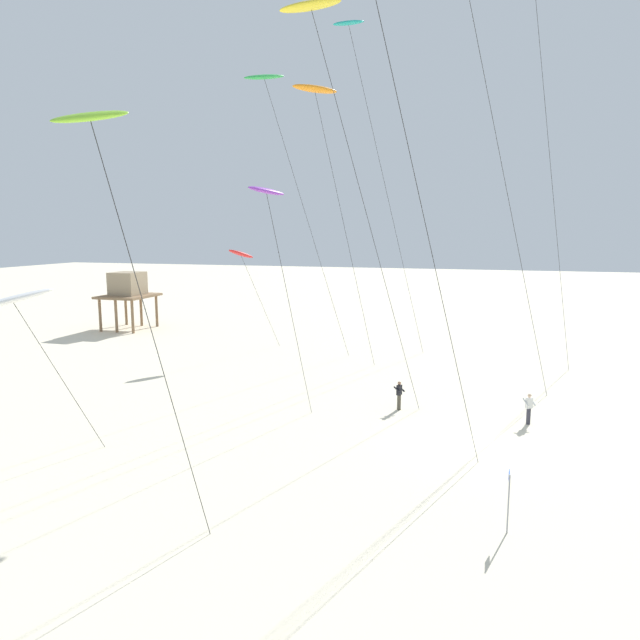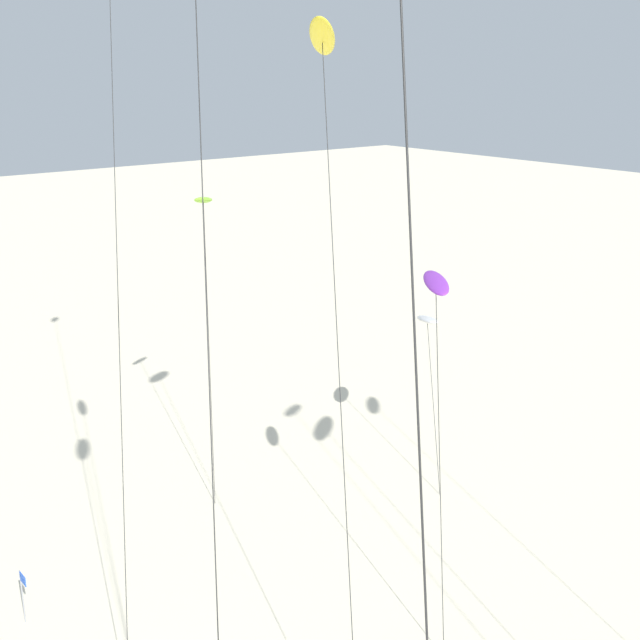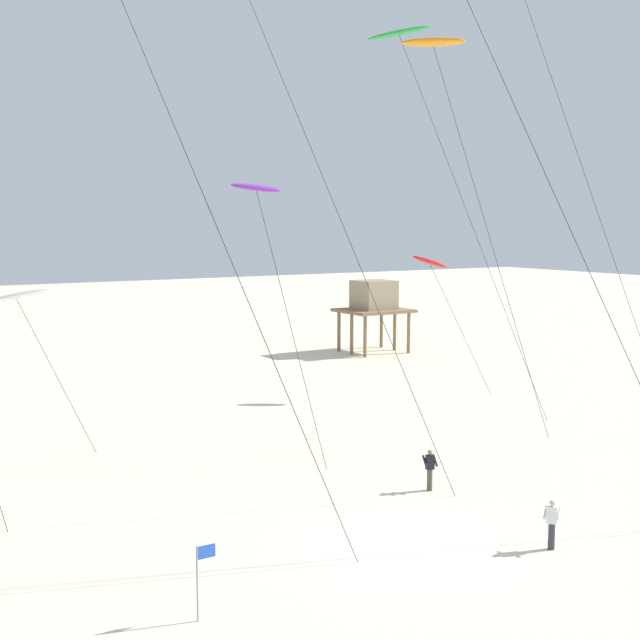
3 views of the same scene
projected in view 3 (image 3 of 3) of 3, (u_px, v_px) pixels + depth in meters
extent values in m
plane|color=beige|center=(409.00, 547.00, 28.39)|extent=(260.00, 260.00, 0.00)
ellipsoid|color=red|center=(430.00, 262.00, 52.65)|extent=(2.16, 1.99, 1.04)
cylinder|color=#262626|center=(461.00, 330.00, 53.14)|extent=(3.40, 2.10, 8.19)
cylinder|color=#262626|center=(187.00, 155.00, 25.67)|extent=(8.90, 5.47, 25.45)
cylinder|color=#262626|center=(352.00, 247.00, 32.53)|extent=(7.05, 4.34, 19.62)
ellipsoid|color=orange|center=(433.00, 42.00, 40.55)|extent=(2.71, 2.94, 0.53)
cylinder|color=#262626|center=(492.00, 247.00, 41.67)|extent=(5.20, 3.20, 19.07)
ellipsoid|color=green|center=(399.00, 33.00, 44.09)|extent=(3.19, 2.42, 0.97)
cylinder|color=#262626|center=(475.00, 233.00, 45.28)|extent=(7.08, 4.35, 20.32)
cylinder|color=#262626|center=(592.00, 196.00, 41.77)|extent=(7.83, 4.81, 23.96)
ellipsoid|color=white|center=(16.00, 296.00, 39.14)|extent=(3.13, 2.64, 1.06)
cylinder|color=#262626|center=(57.00, 377.00, 39.57)|extent=(2.97, 1.83, 7.26)
ellipsoid|color=purple|center=(256.00, 188.00, 35.93)|extent=(2.20, 1.78, 0.63)
cylinder|color=#262626|center=(292.00, 332.00, 36.63)|extent=(2.57, 1.59, 12.07)
cylinder|color=#262626|center=(569.00, 227.00, 28.93)|extent=(8.78, 5.40, 21.11)
cylinder|color=#33333D|center=(551.00, 536.00, 28.18)|extent=(0.22, 0.22, 0.88)
cube|color=white|center=(552.00, 515.00, 28.09)|extent=(0.36, 0.39, 0.58)
sphere|color=beige|center=(553.00, 503.00, 28.05)|extent=(0.20, 0.20, 0.20)
cylinder|color=white|center=(559.00, 514.00, 28.00)|extent=(0.47, 0.35, 0.39)
cylinder|color=white|center=(545.00, 512.00, 28.18)|extent=(0.47, 0.35, 0.39)
cylinder|color=#4C4738|center=(430.00, 480.00, 34.37)|extent=(0.22, 0.22, 0.88)
cube|color=black|center=(430.00, 462.00, 34.28)|extent=(0.39, 0.31, 0.58)
sphere|color=#9E7051|center=(430.00, 452.00, 34.24)|extent=(0.20, 0.20, 0.20)
cylinder|color=black|center=(435.00, 461.00, 34.32)|extent=(0.27, 0.50, 0.39)
cylinder|color=black|center=(425.00, 461.00, 34.24)|extent=(0.27, 0.50, 0.39)
cylinder|color=#846647|center=(365.00, 337.00, 68.07)|extent=(0.28, 0.28, 3.36)
cylinder|color=#846647|center=(409.00, 333.00, 70.35)|extent=(0.28, 0.28, 3.36)
cylinder|color=#846647|center=(339.00, 331.00, 71.29)|extent=(0.28, 0.28, 3.36)
cylinder|color=#846647|center=(381.00, 328.00, 73.57)|extent=(0.28, 0.28, 3.36)
cylinder|color=#846647|center=(352.00, 334.00, 69.68)|extent=(0.28, 0.28, 3.36)
cylinder|color=#846647|center=(395.00, 330.00, 71.96)|extent=(0.28, 0.28, 3.36)
cube|color=#846647|center=(374.00, 310.00, 70.62)|extent=(5.45, 4.77, 0.24)
cube|color=#9E896B|center=(374.00, 295.00, 70.47)|extent=(3.00, 2.86, 2.37)
cylinder|color=gray|center=(197.00, 584.00, 23.01)|extent=(0.05, 0.05, 2.10)
cube|color=blue|center=(206.00, 552.00, 23.06)|extent=(0.52, 0.03, 0.36)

